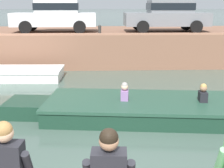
% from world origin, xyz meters
% --- Properties ---
extents(ground_plane, '(400.00, 400.00, 0.00)m').
position_xyz_m(ground_plane, '(0.00, 5.28, 0.00)').
color(ground_plane, '#42564C').
extents(far_quay_wall, '(60.00, 6.00, 1.61)m').
position_xyz_m(far_quay_wall, '(0.00, 13.56, 0.80)').
color(far_quay_wall, brown).
rests_on(far_quay_wall, ground).
extents(far_wall_coping, '(60.00, 0.24, 0.08)m').
position_xyz_m(far_wall_coping, '(0.00, 10.68, 1.65)').
color(far_wall_coping, '#9F6C52').
rests_on(far_wall_coping, far_quay_wall).
extents(motorboat_passing, '(7.27, 2.78, 0.96)m').
position_xyz_m(motorboat_passing, '(1.04, 4.45, 0.24)').
color(motorboat_passing, '#193828').
rests_on(motorboat_passing, ground).
extents(car_left_inner_white, '(4.13, 2.05, 1.54)m').
position_xyz_m(car_left_inner_white, '(-2.38, 12.40, 2.45)').
color(car_left_inner_white, white).
rests_on(car_left_inner_white, far_quay_wall).
extents(car_centre_grey, '(4.19, 1.95, 1.54)m').
position_xyz_m(car_centre_grey, '(3.21, 12.40, 2.45)').
color(car_centre_grey, slate).
rests_on(car_centre_grey, far_quay_wall).
extents(mooring_bollard_mid, '(0.15, 0.15, 0.45)m').
position_xyz_m(mooring_bollard_mid, '(-0.20, 10.81, 1.85)').
color(mooring_bollard_mid, '#2D2B28').
rests_on(mooring_bollard_mid, far_quay_wall).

